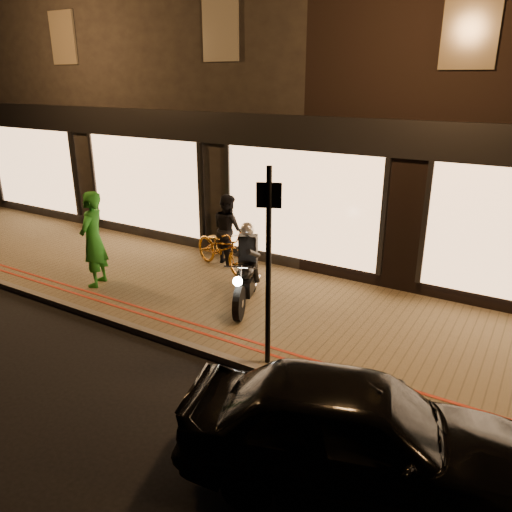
% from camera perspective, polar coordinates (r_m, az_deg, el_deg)
% --- Properties ---
extents(ground, '(90.00, 90.00, 0.00)m').
position_cam_1_polar(ground, '(8.36, -7.65, -10.85)').
color(ground, black).
rests_on(ground, ground).
extents(sidewalk, '(50.00, 4.00, 0.12)m').
position_cam_1_polar(sidewalk, '(9.77, -0.33, -5.52)').
color(sidewalk, brown).
rests_on(sidewalk, ground).
extents(kerb_stone, '(50.00, 0.14, 0.12)m').
position_cam_1_polar(kerb_stone, '(8.36, -7.45, -10.36)').
color(kerb_stone, '#59544C').
rests_on(kerb_stone, ground).
extents(red_kerb_lines, '(50.00, 0.26, 0.01)m').
position_cam_1_polar(red_kerb_lines, '(8.67, -5.41, -8.62)').
color(red_kerb_lines, maroon).
rests_on(red_kerb_lines, sidewalk).
extents(building_row, '(48.00, 10.11, 8.50)m').
position_cam_1_polar(building_row, '(15.23, 14.37, 19.24)').
color(building_row, black).
rests_on(building_row, ground).
extents(motorcycle, '(0.87, 1.85, 1.59)m').
position_cam_1_polar(motorcycle, '(9.41, -1.09, -2.05)').
color(motorcycle, black).
rests_on(motorcycle, sidewalk).
extents(sign_post, '(0.33, 0.17, 3.00)m').
position_cam_1_polar(sign_post, '(7.08, 1.43, -0.36)').
color(sign_post, black).
rests_on(sign_post, sidewalk).
extents(bicycle_gold, '(1.99, 1.27, 0.99)m').
position_cam_1_polar(bicycle_gold, '(11.20, -3.93, 0.86)').
color(bicycle_gold, '#BE7921').
rests_on(bicycle_gold, sidewalk).
extents(person_green, '(0.71, 0.85, 1.99)m').
position_cam_1_polar(person_green, '(10.70, -18.12, 1.81)').
color(person_green, '#21761F').
rests_on(person_green, sidewalk).
extents(person_dark, '(0.99, 0.92, 1.63)m').
position_cam_1_polar(person_dark, '(11.50, -3.21, 3.08)').
color(person_dark, black).
rests_on(person_dark, sidewalk).
extents(parked_car, '(4.12, 2.60, 1.31)m').
position_cam_1_polar(parked_car, '(5.77, 11.47, -19.05)').
color(parked_car, black).
rests_on(parked_car, ground).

